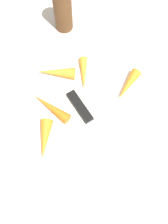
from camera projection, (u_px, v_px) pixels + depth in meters
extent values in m
plane|color=#ADA8A0|center=(84.00, 114.00, 0.64)|extent=(1.40, 1.40, 0.00)
cube|color=silver|center=(84.00, 113.00, 0.63)|extent=(0.36, 0.26, 0.01)
cube|color=#B7B7BC|center=(103.00, 141.00, 0.60)|extent=(0.09, 0.09, 0.00)
cube|color=black|center=(80.00, 107.00, 0.63)|extent=(0.08, 0.08, 0.01)
cone|color=orange|center=(84.00, 74.00, 0.66)|extent=(0.09, 0.04, 0.02)
cone|color=orange|center=(51.00, 107.00, 0.62)|extent=(0.07, 0.11, 0.03)
cone|color=orange|center=(128.00, 85.00, 0.64)|extent=(0.10, 0.06, 0.03)
cone|color=orange|center=(45.00, 139.00, 0.59)|extent=(0.09, 0.04, 0.03)
cone|color=orange|center=(56.00, 72.00, 0.65)|extent=(0.04, 0.10, 0.03)
cylinder|color=brown|center=(63.00, 9.00, 0.68)|extent=(0.05, 0.05, 0.13)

